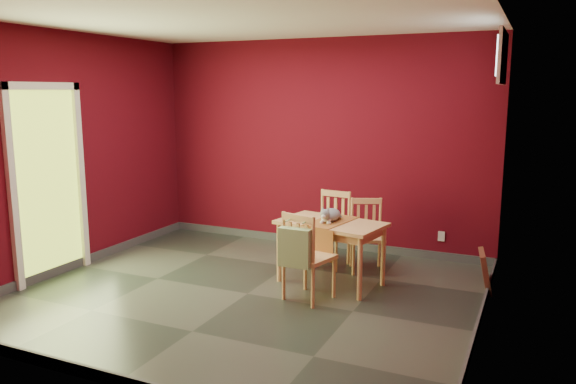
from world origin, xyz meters
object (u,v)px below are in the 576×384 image
at_px(dining_table, 331,229).
at_px(tote_bag, 295,248).
at_px(chair_far_right, 367,234).
at_px(picture_frame, 485,271).
at_px(chair_far_left, 331,228).
at_px(cat, 331,213).
at_px(chair_near, 307,255).

bearing_deg(dining_table, tote_bag, -96.28).
distance_m(chair_far_right, picture_frame, 1.34).
bearing_deg(picture_frame, chair_far_left, 174.72).
bearing_deg(tote_bag, cat, 84.58).
bearing_deg(dining_table, chair_near, -95.21).
xyz_separation_m(chair_far_right, cat, (-0.23, -0.60, 0.36)).
bearing_deg(chair_far_right, cat, -110.86).
bearing_deg(chair_far_left, dining_table, -69.73).
height_order(chair_near, picture_frame, chair_near).
height_order(chair_near, cat, chair_near).
relative_size(chair_far_right, picture_frame, 1.90).
xyz_separation_m(chair_near, tote_bag, (-0.03, -0.21, 0.13)).
bearing_deg(chair_near, chair_far_left, 98.54).
xyz_separation_m(dining_table, picture_frame, (1.53, 0.45, -0.39)).
bearing_deg(dining_table, cat, 133.09).
height_order(tote_bag, cat, cat).
distance_m(chair_far_right, cat, 0.73).
relative_size(chair_near, tote_bag, 2.02).
distance_m(chair_far_right, chair_near, 1.19).
bearing_deg(chair_far_right, chair_near, -102.98).
height_order(chair_near, tote_bag, chair_near).
height_order(dining_table, picture_frame, dining_table).
height_order(chair_far_left, tote_bag, chair_far_left).
bearing_deg(chair_far_left, chair_far_right, -0.01).
bearing_deg(tote_bag, chair_far_right, 77.62).
xyz_separation_m(tote_bag, picture_frame, (1.61, 1.21, -0.38)).
bearing_deg(chair_near, tote_bag, -99.04).
bearing_deg(chair_far_right, dining_table, -109.64).
relative_size(chair_far_left, cat, 2.28).
relative_size(tote_bag, picture_frame, 1.02).
distance_m(chair_near, picture_frame, 1.89).
distance_m(chair_far_left, chair_near, 1.17).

